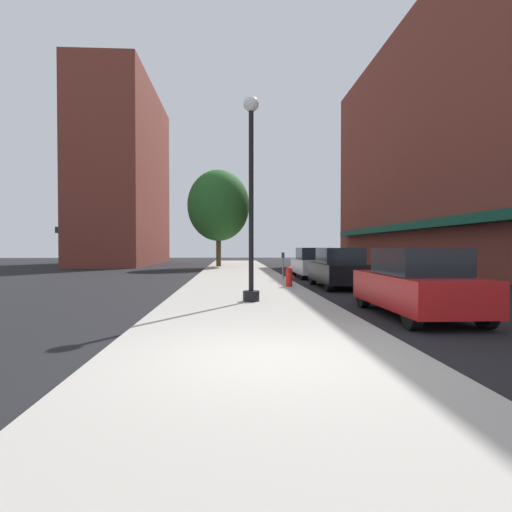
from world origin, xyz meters
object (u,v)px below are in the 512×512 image
fire_hydrant (289,276)px  parking_meter_near (283,262)px  car_black (339,268)px  car_silver (312,263)px  car_red (416,284)px  lamppost (251,195)px  tree_near (218,206)px

fire_hydrant → parking_meter_near: parking_meter_near is taller
car_black → car_silver: size_ratio=1.00×
parking_meter_near → car_red: car_red is taller
lamppost → tree_near: size_ratio=0.75×
car_red → car_silver: (0.00, 13.17, 0.00)m
parking_meter_near → tree_near: tree_near is taller
fire_hydrant → parking_meter_near: 3.78m
lamppost → tree_near: bearing=94.1°
car_red → lamppost: bearing=150.3°
car_black → tree_near: bearing=105.9°
fire_hydrant → car_red: (2.16, -6.80, 0.29)m
parking_meter_near → car_black: bearing=-58.3°
lamppost → car_red: (3.88, -2.30, -2.39)m
car_red → parking_meter_near: bearing=101.4°
parking_meter_near → tree_near: size_ratio=0.17×
fire_hydrant → tree_near: bearing=100.4°
tree_near → car_red: bearing=-77.6°
lamppost → fire_hydrant: lamppost is taller
lamppost → tree_near: (-1.65, 22.79, 1.90)m
fire_hydrant → tree_near: tree_near is taller
fire_hydrant → tree_near: 19.15m
tree_near → car_black: (5.53, -17.69, -4.30)m
car_red → car_silver: bearing=91.0°
car_silver → fire_hydrant: bearing=-108.5°
lamppost → car_silver: size_ratio=1.37×
lamppost → car_silver: (3.88, 10.87, -2.39)m
fire_hydrant → car_black: car_black is taller
lamppost → fire_hydrant: 5.52m
fire_hydrant → car_silver: (2.16, 6.37, 0.29)m
lamppost → car_black: size_ratio=1.37×
parking_meter_near → car_silver: car_silver is taller
lamppost → car_black: bearing=52.7°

